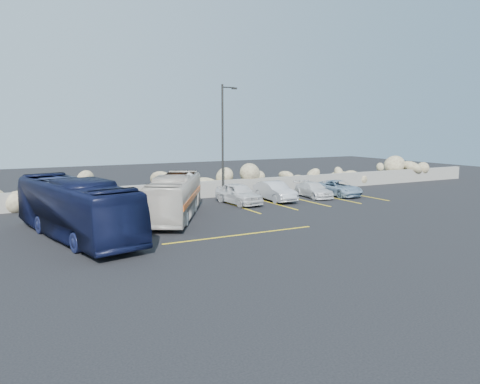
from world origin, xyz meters
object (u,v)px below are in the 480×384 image
tour_coach (75,208)px  car_a (239,194)px  car_c (313,190)px  car_d (338,188)px  vintage_bus (175,197)px  car_b (275,191)px  lamppost (223,140)px

tour_coach → car_a: (11.23, 4.98, -0.70)m
tour_coach → car_c: (17.54, 5.07, -0.85)m
car_c → car_d: bearing=0.4°
car_d → vintage_bus: bearing=-172.0°
car_a → car_b: bearing=-3.6°
vintage_bus → car_b: size_ratio=2.17×
vintage_bus → car_a: (5.46, 2.57, -0.52)m
car_c → car_a: bearing=-173.6°
car_b → car_c: size_ratio=1.07×
lamppost → car_b: size_ratio=1.96×
vintage_bus → car_d: size_ratio=2.13×
car_a → vintage_bus: bearing=-158.9°
car_a → car_d: car_a is taller
vintage_bus → lamppost: bearing=66.1°
car_a → car_d: size_ratio=1.00×
tour_coach → car_d: (19.67, 4.88, -0.83)m
car_b → car_a: bearing=-178.0°
car_d → car_b: bearing=176.6°
car_b → car_d: car_b is taller
vintage_bus → car_d: 14.14m
tour_coach → car_c: 18.28m
vintage_bus → car_b: (8.35, 2.59, -0.56)m
car_a → car_d: 8.44m
vintage_bus → car_b: bearing=46.0°
car_b → car_d: size_ratio=0.98×
vintage_bus → tour_coach: bearing=-128.5°
vintage_bus → tour_coach: tour_coach is taller
lamppost → tour_coach: size_ratio=0.79×
lamppost → vintage_bus: (-4.92, -3.76, -3.06)m
car_a → lamppost: bearing=110.3°
lamppost → car_a: lamppost is taller
vintage_bus → car_d: vintage_bus is taller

